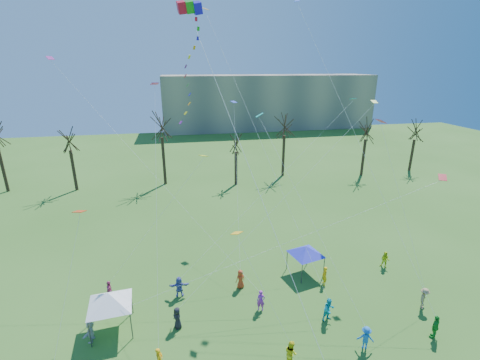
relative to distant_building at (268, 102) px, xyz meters
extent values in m
cube|color=gray|center=(0.00, 0.00, 0.00)|extent=(60.00, 14.00, 15.00)
cylinder|color=black|center=(-51.90, -44.14, -4.09)|extent=(0.44, 0.44, 6.83)
cylinder|color=black|center=(-42.05, -45.50, -4.46)|extent=(0.44, 0.44, 6.07)
cylinder|color=black|center=(-29.07, -45.30, -3.80)|extent=(0.44, 0.44, 7.41)
cylinder|color=black|center=(-18.23, -47.64, -4.90)|extent=(0.44, 0.44, 5.21)
cylinder|color=black|center=(-9.71, -44.84, -4.09)|extent=(0.44, 0.44, 6.83)
cylinder|color=black|center=(3.48, -47.17, -4.43)|extent=(0.44, 0.44, 6.14)
cylinder|color=black|center=(13.23, -46.40, -4.73)|extent=(0.44, 0.44, 5.54)
cube|color=red|center=(-26.20, -72.69, 13.58)|extent=(0.66, 0.98, 0.93)
cube|color=#139115|center=(-25.71, -72.69, 13.58)|extent=(0.66, 0.98, 0.93)
cube|color=#1B10C8|center=(-25.23, -72.69, 13.58)|extent=(0.66, 0.98, 0.93)
cylinder|color=white|center=(-22.86, -79.09, 3.94)|extent=(0.02, 0.02, 22.75)
cylinder|color=#3F3F44|center=(-33.38, -77.19, -6.45)|extent=(0.08, 0.08, 2.10)
cylinder|color=#3F3F44|center=(-30.79, -76.93, -6.45)|extent=(0.08, 0.08, 2.10)
cylinder|color=#3F3F44|center=(-33.64, -74.60, -6.45)|extent=(0.08, 0.08, 2.10)
cylinder|color=#3F3F44|center=(-31.05, -74.34, -6.45)|extent=(0.08, 0.08, 2.10)
pyramid|color=white|center=(-32.21, -75.77, -4.95)|extent=(3.98, 3.98, 0.90)
cylinder|color=#3F3F44|center=(-17.27, -73.34, -6.56)|extent=(0.08, 0.08, 1.88)
cylinder|color=#3F3F44|center=(-15.01, -72.78, -6.56)|extent=(0.08, 0.08, 1.88)
cylinder|color=#3F3F44|center=(-17.83, -71.08, -6.56)|extent=(0.08, 0.08, 1.88)
cylinder|color=#3F3F44|center=(-15.57, -70.53, -6.56)|extent=(0.08, 0.08, 1.88)
pyramid|color=#282FCC|center=(-16.42, -71.93, -5.22)|extent=(3.48, 3.48, 0.81)
imported|color=#FFA70D|center=(-28.88, -79.85, -6.68)|extent=(0.56, 0.69, 1.63)
imported|color=yellow|center=(-20.91, -80.98, -6.61)|extent=(0.87, 1.00, 1.77)
imported|color=blue|center=(-15.69, -80.72, -6.67)|extent=(1.23, 0.99, 1.66)
imported|color=#1F912A|center=(-10.56, -80.80, -6.61)|extent=(1.13, 0.91, 1.79)
imported|color=silver|center=(-33.51, -76.59, -6.72)|extent=(0.74, 1.50, 1.55)
imported|color=black|center=(-27.74, -76.50, -6.67)|extent=(0.82, 0.95, 1.65)
imported|color=purple|center=(-21.51, -75.89, -6.66)|extent=(0.70, 0.55, 1.69)
imported|color=#0D9FB8|center=(-16.93, -77.86, -6.59)|extent=(1.02, 0.87, 1.83)
imported|color=#9D8155|center=(-9.27, -78.09, -6.62)|extent=(1.26, 1.26, 1.75)
imported|color=#C8427D|center=(-32.94, -72.49, -6.63)|extent=(0.43, 1.02, 1.73)
imported|color=#4F59AC|center=(-27.53, -73.04, -6.63)|extent=(1.63, 0.55, 1.75)
imported|color=red|center=(-22.50, -72.92, -6.67)|extent=(0.93, 0.74, 1.65)
imported|color=#FFB60D|center=(-15.44, -73.87, -6.67)|extent=(0.44, 0.63, 1.66)
imported|color=#C0D516|center=(-8.91, -72.59, -6.71)|extent=(0.97, 0.96, 1.58)
cube|color=red|center=(-33.00, -76.25, 1.89)|extent=(0.70, 0.83, 0.22)
cylinder|color=white|center=(-33.81, -78.35, -2.15)|extent=(0.01, 0.01, 8.91)
cube|color=#FC2AC2|center=(-28.42, -68.12, 8.82)|extent=(0.75, 0.88, 0.21)
cylinder|color=white|center=(-28.65, -73.98, 1.31)|extent=(0.01, 0.01, 18.75)
cube|color=yellow|center=(-23.90, -78.89, 0.89)|extent=(0.77, 0.79, 0.24)
cylinder|color=white|center=(-22.41, -79.93, -2.66)|extent=(0.01, 0.01, 7.62)
cube|color=#18B597|center=(-20.48, -70.38, 6.47)|extent=(0.64, 0.57, 0.34)
cylinder|color=white|center=(-18.09, -75.55, 0.13)|extent=(0.01, 0.01, 16.74)
cube|color=blue|center=(-15.48, -63.88, 15.69)|extent=(0.75, 0.77, 0.28)
cylinder|color=white|center=(-13.02, -72.34, 4.75)|extent=(0.01, 0.01, 27.79)
cube|color=red|center=(-10.22, -78.44, 3.30)|extent=(0.72, 0.76, 0.30)
cylinder|color=white|center=(-21.87, -77.52, -1.45)|extent=(0.01, 0.01, 25.08)
cube|color=#A5D933|center=(-9.61, -68.76, 7.13)|extent=(0.50, 0.63, 0.23)
cylinder|color=white|center=(-18.67, -72.63, 0.46)|extent=(0.01, 0.01, 23.58)
cube|color=#A22E8E|center=(-37.59, -61.80, 10.78)|extent=(0.82, 0.85, 0.32)
cylinder|color=white|center=(-29.55, -68.84, 2.29)|extent=(0.01, 0.01, 27.06)
cube|color=orange|center=(-23.76, -62.95, 14.94)|extent=(0.77, 0.76, 0.25)
cylinder|color=white|center=(-20.34, -70.40, 4.37)|extent=(0.01, 0.01, 26.44)
cube|color=#E4266B|center=(-11.98, -73.63, 6.24)|extent=(0.83, 0.73, 0.34)
cylinder|color=white|center=(-10.63, -75.86, 0.02)|extent=(0.01, 0.01, 13.13)
cube|color=#F2F319|center=(-25.18, -72.66, 4.01)|extent=(0.76, 0.74, 0.18)
cylinder|color=white|center=(-29.06, -72.57, -1.10)|extent=(0.01, 0.01, 12.51)
cube|color=#18B9B2|center=(-9.44, -64.78, 7.01)|extent=(0.49, 0.65, 0.15)
cylinder|color=white|center=(-18.49, -68.91, 0.40)|extent=(0.01, 0.01, 23.65)
cube|color=blue|center=(-20.65, -59.76, 6.42)|extent=(0.79, 0.86, 0.17)
cylinder|color=white|center=(-21.57, -66.34, 0.11)|extent=(0.01, 0.01, 18.05)
camera|label=1|loc=(-27.07, -96.05, 10.21)|focal=25.00mm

